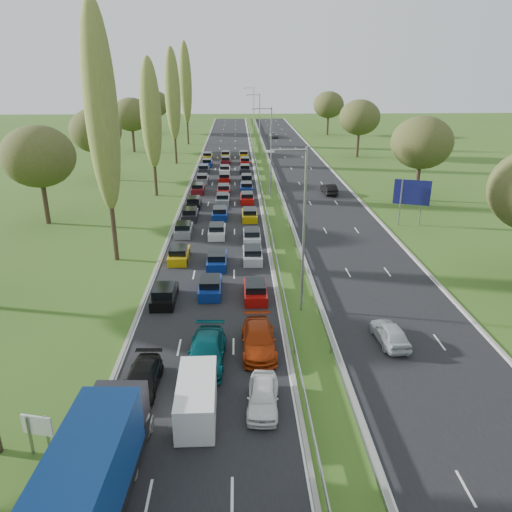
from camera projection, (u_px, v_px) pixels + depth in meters
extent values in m
plane|color=#37591B|center=(270.00, 193.00, 71.62)|extent=(260.00, 260.00, 0.00)
cube|color=black|center=(223.00, 189.00, 73.72)|extent=(10.50, 215.00, 0.04)
cube|color=black|center=(314.00, 188.00, 74.20)|extent=(10.50, 215.00, 0.04)
cube|color=gray|center=(261.00, 185.00, 73.72)|extent=(0.06, 215.00, 0.32)
cube|color=gray|center=(276.00, 185.00, 73.80)|extent=(0.06, 215.00, 0.32)
cylinder|color=gray|center=(304.00, 233.00, 34.93)|extent=(0.18, 0.18, 12.00)
cylinder|color=gray|center=(271.00, 153.00, 67.63)|extent=(0.18, 0.18, 12.00)
cylinder|color=gray|center=(260.00, 125.00, 100.33)|extent=(0.18, 0.18, 12.00)
cylinder|color=gray|center=(254.00, 111.00, 133.03)|extent=(0.18, 0.18, 12.00)
cylinder|color=#2D2116|center=(113.00, 219.00, 45.36)|extent=(0.44, 0.44, 7.92)
ellipsoid|color=olive|center=(101.00, 109.00, 41.93)|extent=(2.80, 2.80, 17.60)
cylinder|color=#2D2116|center=(155.00, 173.00, 68.98)|extent=(0.44, 0.44, 6.48)
ellipsoid|color=olive|center=(151.00, 113.00, 66.17)|extent=(2.80, 2.80, 14.40)
cylinder|color=#2D2116|center=(175.00, 144.00, 92.21)|extent=(0.44, 0.44, 7.20)
ellipsoid|color=olive|center=(173.00, 94.00, 89.09)|extent=(2.80, 2.80, 16.00)
cylinder|color=#2D2116|center=(188.00, 127.00, 115.44)|extent=(0.44, 0.44, 7.92)
ellipsoid|color=olive|center=(185.00, 83.00, 112.00)|extent=(2.80, 2.80, 17.60)
cylinder|color=#2D2116|center=(46.00, 203.00, 56.75)|extent=(0.56, 0.56, 4.84)
ellipsoid|color=#38471E|center=(38.00, 156.00, 54.88)|extent=(8.00, 8.00, 6.80)
cylinder|color=#2D2116|center=(99.00, 164.00, 79.18)|extent=(0.56, 0.56, 4.84)
ellipsoid|color=#38471E|center=(96.00, 130.00, 77.30)|extent=(8.00, 8.00, 6.80)
cylinder|color=#2D2116|center=(133.00, 140.00, 105.34)|extent=(0.56, 0.56, 4.84)
ellipsoid|color=#38471E|center=(131.00, 114.00, 103.46)|extent=(8.00, 8.00, 6.80)
cylinder|color=#2D2116|center=(156.00, 124.00, 135.24)|extent=(0.56, 0.56, 4.84)
ellipsoid|color=#38471E|center=(155.00, 104.00, 133.36)|extent=(8.00, 8.00, 6.80)
cylinder|color=#2D2116|center=(417.00, 183.00, 66.78)|extent=(0.56, 0.56, 4.84)
ellipsoid|color=#38471E|center=(422.00, 143.00, 64.90)|extent=(8.00, 8.00, 6.80)
cylinder|color=#2D2116|center=(358.00, 145.00, 99.48)|extent=(0.56, 0.56, 4.84)
ellipsoid|color=#38471E|center=(360.00, 117.00, 97.61)|extent=(8.00, 8.00, 6.80)
cylinder|color=#2D2116|center=(328.00, 125.00, 132.18)|extent=(0.56, 0.56, 4.84)
ellipsoid|color=#38471E|center=(329.00, 105.00, 130.31)|extent=(8.00, 8.00, 6.80)
cube|color=black|center=(165.00, 297.00, 38.20)|extent=(1.75, 4.00, 0.80)
cube|color=#BF990C|center=(179.00, 256.00, 46.45)|extent=(1.75, 4.00, 0.80)
cube|color=slate|center=(184.00, 231.00, 53.56)|extent=(1.75, 4.00, 0.80)
cube|color=black|center=(190.00, 215.00, 59.11)|extent=(1.75, 4.00, 0.80)
cube|color=black|center=(194.00, 204.00, 64.14)|extent=(1.75, 4.00, 0.80)
cube|color=#590F14|center=(198.00, 190.00, 71.53)|extent=(1.75, 4.00, 0.80)
cube|color=slate|center=(203.00, 180.00, 77.71)|extent=(1.75, 4.00, 0.80)
cube|color=black|center=(204.00, 170.00, 85.30)|extent=(1.75, 4.00, 0.80)
cube|color=navy|center=(207.00, 164.00, 90.72)|extent=(1.75, 4.00, 0.80)
cube|color=#BF990C|center=(208.00, 157.00, 97.55)|extent=(1.75, 4.00, 0.80)
cube|color=navy|center=(210.00, 288.00, 39.67)|extent=(1.75, 4.00, 0.80)
cube|color=navy|center=(217.00, 261.00, 45.14)|extent=(1.75, 4.00, 0.80)
cube|color=silver|center=(217.00, 232.00, 53.12)|extent=(1.75, 4.00, 0.80)
cube|color=navy|center=(220.00, 214.00, 59.57)|extent=(1.75, 4.00, 0.80)
cube|color=slate|center=(223.00, 200.00, 65.96)|extent=(1.75, 4.00, 0.80)
cube|color=#A50C0A|center=(224.00, 191.00, 70.97)|extent=(1.75, 4.00, 0.80)
cube|color=#A50C0A|center=(224.00, 179.00, 78.38)|extent=(1.75, 4.00, 0.80)
cube|color=silver|center=(225.00, 171.00, 84.68)|extent=(1.75, 4.00, 0.80)
cube|color=#590F14|center=(226.00, 161.00, 93.04)|extent=(1.75, 4.00, 0.80)
cube|color=#BF990C|center=(226.00, 156.00, 99.10)|extent=(1.75, 4.00, 0.80)
cube|color=#A50C0A|center=(255.00, 292.00, 38.91)|extent=(1.75, 4.00, 0.80)
cube|color=#B2B7BC|center=(252.00, 256.00, 46.43)|extent=(1.75, 4.00, 0.80)
cube|color=#B2B7BC|center=(252.00, 237.00, 51.53)|extent=(1.75, 4.00, 0.80)
cube|color=#BF990C|center=(250.00, 216.00, 58.92)|extent=(1.75, 4.00, 0.80)
cube|color=#A50C0A|center=(247.00, 199.00, 66.48)|extent=(1.75, 4.00, 0.80)
cube|color=navy|center=(247.00, 188.00, 72.41)|extent=(1.75, 4.00, 0.80)
cube|color=black|center=(247.00, 180.00, 77.66)|extent=(1.75, 4.00, 0.80)
cube|color=black|center=(245.00, 170.00, 85.38)|extent=(1.75, 4.00, 0.80)
cube|color=#A50C0A|center=(245.00, 162.00, 92.19)|extent=(1.75, 4.00, 0.80)
cube|color=#BF990C|center=(244.00, 155.00, 99.24)|extent=(1.75, 4.00, 0.80)
imported|color=silver|center=(120.00, 445.00, 22.88)|extent=(2.52, 4.83, 1.30)
imported|color=black|center=(142.00, 379.00, 27.70)|extent=(1.99, 4.58, 1.31)
imported|color=#054951|center=(207.00, 352.00, 30.11)|extent=(2.44, 5.52, 1.57)
imported|color=#9E2E09|center=(259.00, 339.00, 31.51)|extent=(2.17, 5.25, 1.52)
imported|color=white|center=(263.00, 396.00, 26.21)|extent=(1.96, 4.19, 1.39)
imported|color=#B2B7BC|center=(390.00, 333.00, 32.37)|extent=(1.96, 4.20, 1.39)
imported|color=black|center=(329.00, 189.00, 70.67)|extent=(1.87, 4.60, 1.48)
imported|color=slate|center=(273.00, 135.00, 127.39)|extent=(2.47, 4.92, 1.34)
cube|color=black|center=(102.00, 485.00, 20.63)|extent=(2.44, 9.15, 0.50)
cube|color=navy|center=(89.00, 471.00, 18.93)|extent=(2.54, 6.91, 2.66)
cube|color=black|center=(118.00, 414.00, 23.56)|extent=(2.48, 2.24, 2.20)
cylinder|color=black|center=(120.00, 433.00, 23.85)|extent=(2.13, 1.00, 1.00)
cube|color=silver|center=(197.00, 398.00, 25.51)|extent=(1.94, 4.86, 1.94)
cube|color=black|center=(200.00, 376.00, 27.54)|extent=(1.90, 0.78, 1.56)
cylinder|color=black|center=(184.00, 391.00, 27.18)|extent=(0.24, 0.66, 0.66)
cylinder|color=black|center=(212.00, 429.00, 24.33)|extent=(0.24, 0.66, 0.66)
cylinder|color=gray|center=(30.00, 435.00, 22.92)|extent=(0.16, 0.16, 2.10)
cylinder|color=gray|center=(48.00, 435.00, 22.95)|extent=(0.16, 0.16, 2.10)
cube|color=white|center=(37.00, 425.00, 22.74)|extent=(1.48, 0.44, 1.00)
cylinder|color=gray|center=(400.00, 203.00, 56.07)|extent=(0.16, 0.16, 5.20)
cylinder|color=gray|center=(421.00, 203.00, 56.15)|extent=(0.16, 0.16, 5.20)
cube|color=navy|center=(412.00, 192.00, 55.68)|extent=(3.81, 1.41, 2.80)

